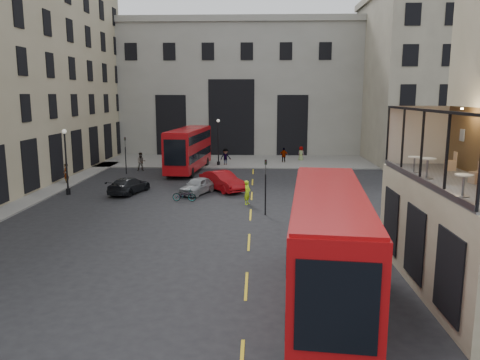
{
  "coord_description": "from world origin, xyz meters",
  "views": [
    {
      "loc": [
        -1.57,
        -18.83,
        8.05
      ],
      "look_at": [
        -2.6,
        8.74,
        3.0
      ],
      "focal_mm": 35.0,
      "sensor_mm": 36.0,
      "label": 1
    }
  ],
  "objects_px": {
    "bus_near": "(328,243)",
    "cafe_table_mid": "(427,165)",
    "cyclist": "(247,193)",
    "cafe_table_far": "(414,162)",
    "cafe_chair_d": "(451,165)",
    "cafe_chair_b": "(477,177)",
    "bicycle": "(184,195)",
    "street_lamp_a": "(66,166)",
    "pedestrian_d": "(301,154)",
    "traffic_light_near": "(266,180)",
    "car_b": "(222,181)",
    "car_a": "(198,186)",
    "pedestrian_c": "(284,156)",
    "pedestrian_e": "(66,174)",
    "pedestrian_b": "(226,157)",
    "bus_far": "(189,147)",
    "street_lamp_b": "(218,145)",
    "traffic_light_far": "(125,151)",
    "pedestrian_a": "(141,162)",
    "cafe_table_near": "(464,182)",
    "car_c": "(129,185)"
  },
  "relations": [
    {
      "from": "pedestrian_b",
      "to": "cafe_chair_b",
      "type": "bearing_deg",
      "value": -94.43
    },
    {
      "from": "cafe_table_far",
      "to": "cafe_chair_d",
      "type": "bearing_deg",
      "value": 17.72
    },
    {
      "from": "car_b",
      "to": "cafe_table_near",
      "type": "height_order",
      "value": "cafe_table_near"
    },
    {
      "from": "bicycle",
      "to": "cyclist",
      "type": "bearing_deg",
      "value": -96.99
    },
    {
      "from": "pedestrian_b",
      "to": "car_c",
      "type": "bearing_deg",
      "value": -138.1
    },
    {
      "from": "car_b",
      "to": "cyclist",
      "type": "distance_m",
      "value": 5.51
    },
    {
      "from": "cafe_chair_b",
      "to": "traffic_light_far",
      "type": "bearing_deg",
      "value": 127.89
    },
    {
      "from": "bicycle",
      "to": "cafe_table_near",
      "type": "height_order",
      "value": "cafe_table_near"
    },
    {
      "from": "pedestrian_b",
      "to": "cafe_table_mid",
      "type": "xyz_separation_m",
      "value": [
        10.72,
        -33.49,
        4.18
      ]
    },
    {
      "from": "cafe_table_near",
      "to": "car_b",
      "type": "bearing_deg",
      "value": 113.62
    },
    {
      "from": "pedestrian_c",
      "to": "cafe_chair_b",
      "type": "bearing_deg",
      "value": 101.99
    },
    {
      "from": "traffic_light_far",
      "to": "pedestrian_b",
      "type": "height_order",
      "value": "traffic_light_far"
    },
    {
      "from": "bus_near",
      "to": "car_b",
      "type": "relative_size",
      "value": 2.36
    },
    {
      "from": "cafe_chair_b",
      "to": "bicycle",
      "type": "bearing_deg",
      "value": 131.05
    },
    {
      "from": "bus_near",
      "to": "cafe_table_mid",
      "type": "relative_size",
      "value": 13.64
    },
    {
      "from": "bus_near",
      "to": "traffic_light_far",
      "type": "bearing_deg",
      "value": 118.31
    },
    {
      "from": "pedestrian_b",
      "to": "bus_near",
      "type": "bearing_deg",
      "value": -104.07
    },
    {
      "from": "cyclist",
      "to": "cafe_table_mid",
      "type": "relative_size",
      "value": 2.09
    },
    {
      "from": "cafe_table_far",
      "to": "cafe_chair_b",
      "type": "relative_size",
      "value": 0.83
    },
    {
      "from": "pedestrian_a",
      "to": "cafe_table_mid",
      "type": "xyz_separation_m",
      "value": [
        19.5,
        -29.6,
        4.19
      ]
    },
    {
      "from": "cyclist",
      "to": "pedestrian_c",
      "type": "relative_size",
      "value": 0.97
    },
    {
      "from": "pedestrian_c",
      "to": "pedestrian_e",
      "type": "xyz_separation_m",
      "value": [
        -20.59,
        -13.89,
        0.01
      ]
    },
    {
      "from": "traffic_light_far",
      "to": "pedestrian_d",
      "type": "distance_m",
      "value": 21.48
    },
    {
      "from": "traffic_light_near",
      "to": "pedestrian_a",
      "type": "bearing_deg",
      "value": 125.39
    },
    {
      "from": "street_lamp_a",
      "to": "street_lamp_b",
      "type": "xyz_separation_m",
      "value": [
        11.0,
        16.0,
        0.0
      ]
    },
    {
      "from": "pedestrian_a",
      "to": "pedestrian_e",
      "type": "height_order",
      "value": "pedestrian_a"
    },
    {
      "from": "bus_near",
      "to": "pedestrian_b",
      "type": "height_order",
      "value": "bus_near"
    },
    {
      "from": "car_b",
      "to": "traffic_light_far",
      "type": "bearing_deg",
      "value": 105.4
    },
    {
      "from": "cafe_table_mid",
      "to": "traffic_light_far",
      "type": "bearing_deg",
      "value": 126.91
    },
    {
      "from": "bus_far",
      "to": "cyclist",
      "type": "height_order",
      "value": "bus_far"
    },
    {
      "from": "cyclist",
      "to": "pedestrian_d",
      "type": "bearing_deg",
      "value": 9.88
    },
    {
      "from": "street_lamp_b",
      "to": "pedestrian_d",
      "type": "distance_m",
      "value": 10.79
    },
    {
      "from": "bicycle",
      "to": "cafe_chair_d",
      "type": "distance_m",
      "value": 20.04
    },
    {
      "from": "car_b",
      "to": "cafe_table_far",
      "type": "distance_m",
      "value": 20.94
    },
    {
      "from": "car_a",
      "to": "bicycle",
      "type": "bearing_deg",
      "value": -80.08
    },
    {
      "from": "cafe_chair_b",
      "to": "bus_far",
      "type": "bearing_deg",
      "value": 117.48
    },
    {
      "from": "bus_near",
      "to": "pedestrian_e",
      "type": "xyz_separation_m",
      "value": [
        -20.11,
        24.42,
        -1.63
      ]
    },
    {
      "from": "street_lamp_a",
      "to": "car_a",
      "type": "xyz_separation_m",
      "value": [
        10.54,
        0.67,
        -1.72
      ]
    },
    {
      "from": "bus_near",
      "to": "cyclist",
      "type": "xyz_separation_m",
      "value": [
        -3.41,
        17.0,
        -1.67
      ]
    },
    {
      "from": "street_lamp_b",
      "to": "cafe_table_far",
      "type": "height_order",
      "value": "street_lamp_b"
    },
    {
      "from": "traffic_light_far",
      "to": "bus_near",
      "type": "distance_m",
      "value": 33.97
    },
    {
      "from": "car_b",
      "to": "pedestrian_d",
      "type": "bearing_deg",
      "value": 27.73
    },
    {
      "from": "car_a",
      "to": "car_b",
      "type": "distance_m",
      "value": 2.41
    },
    {
      "from": "street_lamp_b",
      "to": "pedestrian_a",
      "type": "height_order",
      "value": "street_lamp_b"
    },
    {
      "from": "traffic_light_near",
      "to": "bus_near",
      "type": "xyz_separation_m",
      "value": [
        2.11,
        -13.91,
        0.14
      ]
    },
    {
      "from": "bus_near",
      "to": "pedestrian_c",
      "type": "relative_size",
      "value": 6.35
    },
    {
      "from": "car_a",
      "to": "cafe_chair_d",
      "type": "distance_m",
      "value": 21.43
    },
    {
      "from": "traffic_light_near",
      "to": "street_lamp_a",
      "type": "bearing_deg",
      "value": 159.44
    },
    {
      "from": "street_lamp_a",
      "to": "pedestrian_d",
      "type": "bearing_deg",
      "value": 44.29
    },
    {
      "from": "cafe_table_mid",
      "to": "cafe_table_far",
      "type": "distance_m",
      "value": 1.56
    }
  ]
}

